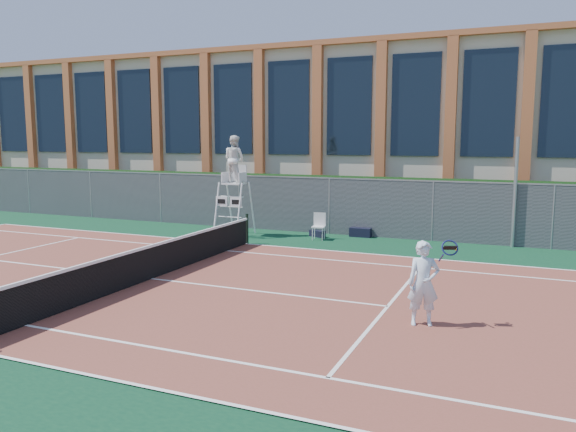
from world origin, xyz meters
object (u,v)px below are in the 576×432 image
at_px(steel_pole, 515,193).
at_px(plastic_chair, 319,224).
at_px(umpire_chair, 234,162).
at_px(tennis_player, 424,283).

bearing_deg(steel_pole, plastic_chair, -169.85).
height_order(steel_pole, plastic_chair, steel_pole).
bearing_deg(umpire_chair, steel_pole, 9.33).
relative_size(umpire_chair, plastic_chair, 3.96).
height_order(steel_pole, tennis_player, steel_pole).
bearing_deg(tennis_player, steel_pole, 81.51).
height_order(steel_pole, umpire_chair, umpire_chair).
xyz_separation_m(steel_pole, tennis_player, (-1.44, -9.66, -1.02)).
height_order(umpire_chair, plastic_chair, umpire_chair).
bearing_deg(steel_pole, tennis_player, -98.49).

